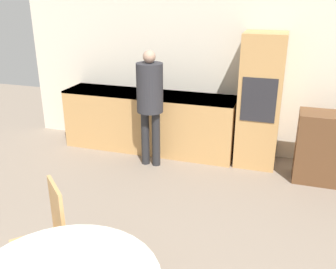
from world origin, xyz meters
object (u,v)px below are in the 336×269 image
at_px(oven_unit, 260,101).
at_px(chair_far_left, 49,234).
at_px(person_standing, 150,97).
at_px(bowl_far, 47,254).
at_px(bowl_near, 74,244).

relative_size(oven_unit, chair_far_left, 1.95).
xyz_separation_m(person_standing, bowl_far, (0.39, -3.02, -0.25)).
relative_size(oven_unit, person_standing, 1.13).
bearing_deg(oven_unit, person_standing, -159.91).
bearing_deg(person_standing, bowl_near, -79.83).
bearing_deg(bowl_far, person_standing, 97.39).
xyz_separation_m(chair_far_left, bowl_near, (0.47, -0.34, 0.25)).
height_order(oven_unit, chair_far_left, oven_unit).
bearing_deg(bowl_far, chair_far_left, 125.84).
xyz_separation_m(chair_far_left, bowl_far, (0.34, -0.47, 0.24)).
xyz_separation_m(oven_unit, person_standing, (-1.45, -0.53, 0.09)).
xyz_separation_m(chair_far_left, person_standing, (-0.05, 2.55, 0.49)).
relative_size(chair_far_left, bowl_near, 5.79).
bearing_deg(bowl_near, bowl_far, -133.50).
height_order(oven_unit, bowl_near, oven_unit).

